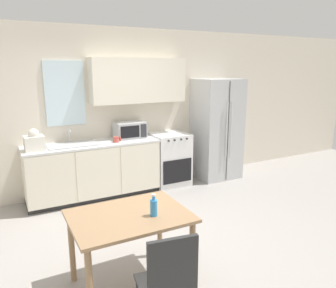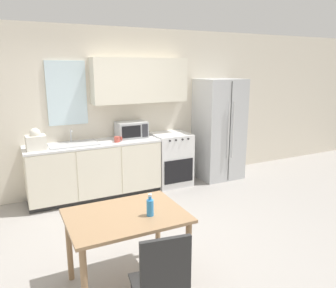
{
  "view_description": "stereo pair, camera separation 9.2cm",
  "coord_description": "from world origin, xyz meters",
  "px_view_note": "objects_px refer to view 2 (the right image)",
  "views": [
    {
      "loc": [
        -1.55,
        -3.32,
        2.07
      ],
      "look_at": [
        0.45,
        0.49,
        1.05
      ],
      "focal_mm": 35.0,
      "sensor_mm": 36.0,
      "label": 1
    },
    {
      "loc": [
        -1.47,
        -3.36,
        2.07
      ],
      "look_at": [
        0.45,
        0.49,
        1.05
      ],
      "focal_mm": 35.0,
      "sensor_mm": 36.0,
      "label": 2
    }
  ],
  "objects_px": {
    "dining_table": "(126,225)",
    "drink_bottle": "(150,207)",
    "dining_chair_near": "(162,282)",
    "microwave": "(131,130)",
    "refrigerator": "(219,129)",
    "coffee_mug": "(118,139)",
    "oven_range": "(171,159)"
  },
  "relations": [
    {
      "from": "oven_range",
      "to": "coffee_mug",
      "type": "distance_m",
      "value": 1.12
    },
    {
      "from": "coffee_mug",
      "to": "dining_table",
      "type": "height_order",
      "value": "coffee_mug"
    },
    {
      "from": "dining_chair_near",
      "to": "drink_bottle",
      "type": "bearing_deg",
      "value": 82.66
    },
    {
      "from": "coffee_mug",
      "to": "drink_bottle",
      "type": "height_order",
      "value": "coffee_mug"
    },
    {
      "from": "oven_range",
      "to": "coffee_mug",
      "type": "relative_size",
      "value": 7.3
    },
    {
      "from": "microwave",
      "to": "dining_table",
      "type": "distance_m",
      "value": 2.66
    },
    {
      "from": "microwave",
      "to": "drink_bottle",
      "type": "distance_m",
      "value": 2.69
    },
    {
      "from": "refrigerator",
      "to": "coffee_mug",
      "type": "xyz_separation_m",
      "value": [
        -2.0,
        -0.07,
        0.02
      ]
    },
    {
      "from": "coffee_mug",
      "to": "dining_chair_near",
      "type": "distance_m",
      "value": 3.1
    },
    {
      "from": "refrigerator",
      "to": "dining_chair_near",
      "type": "bearing_deg",
      "value": -130.64
    },
    {
      "from": "dining_chair_near",
      "to": "oven_range",
      "type": "bearing_deg",
      "value": 70.82
    },
    {
      "from": "oven_range",
      "to": "dining_chair_near",
      "type": "height_order",
      "value": "dining_chair_near"
    },
    {
      "from": "dining_table",
      "to": "dining_chair_near",
      "type": "xyz_separation_m",
      "value": [
        0.0,
        -0.77,
        -0.1
      ]
    },
    {
      "from": "oven_range",
      "to": "microwave",
      "type": "xyz_separation_m",
      "value": [
        -0.69,
        0.11,
        0.57
      ]
    },
    {
      "from": "microwave",
      "to": "dining_table",
      "type": "xyz_separation_m",
      "value": [
        -0.96,
        -2.45,
        -0.4
      ]
    },
    {
      "from": "refrigerator",
      "to": "drink_bottle",
      "type": "bearing_deg",
      "value": -135.31
    },
    {
      "from": "oven_range",
      "to": "drink_bottle",
      "type": "distance_m",
      "value": 2.88
    },
    {
      "from": "coffee_mug",
      "to": "dining_chair_near",
      "type": "bearing_deg",
      "value": -102.12
    },
    {
      "from": "dining_table",
      "to": "drink_bottle",
      "type": "xyz_separation_m",
      "value": [
        0.19,
        -0.12,
        0.2
      ]
    },
    {
      "from": "refrigerator",
      "to": "coffee_mug",
      "type": "distance_m",
      "value": 2.0
    },
    {
      "from": "oven_range",
      "to": "dining_chair_near",
      "type": "relative_size",
      "value": 1.0
    },
    {
      "from": "oven_range",
      "to": "dining_table",
      "type": "relative_size",
      "value": 0.86
    },
    {
      "from": "oven_range",
      "to": "refrigerator",
      "type": "height_order",
      "value": "refrigerator"
    },
    {
      "from": "coffee_mug",
      "to": "microwave",
      "type": "bearing_deg",
      "value": 34.4
    },
    {
      "from": "refrigerator",
      "to": "dining_chair_near",
      "type": "xyz_separation_m",
      "value": [
        -2.64,
        -3.08,
        -0.39
      ]
    },
    {
      "from": "microwave",
      "to": "dining_chair_near",
      "type": "bearing_deg",
      "value": -106.59
    },
    {
      "from": "dining_chair_near",
      "to": "microwave",
      "type": "bearing_deg",
      "value": 82.14
    },
    {
      "from": "refrigerator",
      "to": "drink_bottle",
      "type": "relative_size",
      "value": 8.89
    },
    {
      "from": "coffee_mug",
      "to": "dining_table",
      "type": "distance_m",
      "value": 2.34
    },
    {
      "from": "microwave",
      "to": "coffee_mug",
      "type": "height_order",
      "value": "microwave"
    },
    {
      "from": "microwave",
      "to": "drink_bottle",
      "type": "bearing_deg",
      "value": -106.72
    },
    {
      "from": "refrigerator",
      "to": "microwave",
      "type": "relative_size",
      "value": 3.71
    }
  ]
}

